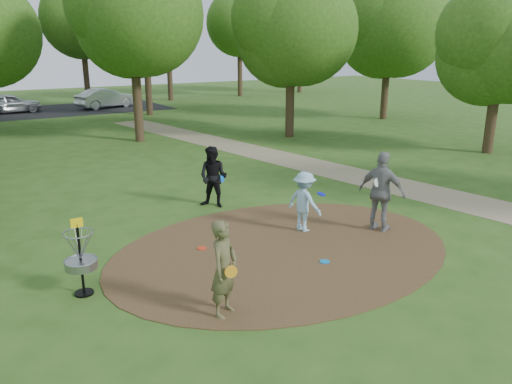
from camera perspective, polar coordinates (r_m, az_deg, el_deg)
ground at (r=11.76m, az=3.18°, el=-6.55°), size 100.00×100.00×0.00m
dirt_clearing at (r=11.75m, az=3.18°, el=-6.50°), size 8.40×8.40×0.02m
footpath at (r=17.39m, az=16.84°, el=0.45°), size 7.55×39.89×0.01m
parking_lot at (r=39.90m, az=-20.60°, el=8.82°), size 14.00×8.00×0.01m
player_observer_with_disc at (r=8.73m, az=-3.67°, el=-8.74°), size 0.77×0.70×1.76m
player_throwing_with_disc at (r=12.68m, az=5.53°, el=-1.12°), size 1.07×1.11×1.56m
player_walking_with_disc at (r=14.56m, az=-4.89°, el=1.71°), size 1.08×1.11×1.80m
player_waiting_with_disc at (r=12.95m, az=14.18°, el=0.00°), size 0.90×1.31×2.07m
disc_ground_blue at (r=11.14m, az=7.85°, el=-7.88°), size 0.22×0.22×0.02m
disc_ground_red at (r=11.79m, az=-6.23°, el=-6.39°), size 0.22×0.22×0.02m
car_left at (r=39.25m, az=-26.37°, el=9.07°), size 4.22×2.09×1.38m
car_right at (r=39.99m, az=-16.78°, el=10.23°), size 4.68×2.65×1.46m
disc_golf_basket at (r=9.96m, az=-19.49°, el=-6.45°), size 0.63×0.63×1.54m
tree_ring at (r=21.25m, az=-9.11°, el=17.97°), size 37.80×45.45×9.15m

